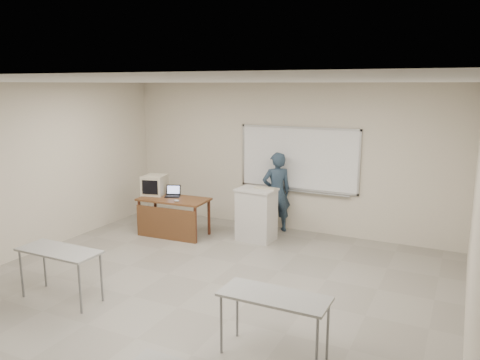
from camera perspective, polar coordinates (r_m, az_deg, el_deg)
The scene contains 10 objects.
floor at distance 6.63m, azimuth -7.58°, elevation -15.18°, with size 7.00×8.00×0.01m, color gray.
whiteboard at distance 9.48m, azimuth 7.13°, elevation 2.49°, with size 2.48×0.10×1.31m.
student_desks at distance 5.38m, azimuth -16.00°, elevation -14.17°, with size 4.40×2.20×0.73m.
instructor_desk at distance 9.32m, azimuth -8.42°, elevation -3.66°, with size 1.38×0.69×0.75m.
podium at distance 9.02m, azimuth 2.00°, elevation -4.21°, with size 0.72×0.53×1.02m.
crt_monitor at distance 9.72m, azimuth -10.38°, elevation -0.59°, with size 0.44×0.48×0.41m.
laptop at distance 9.51m, azimuth -8.07°, elevation -1.66°, with size 0.29×0.27×0.22m.
mouse at distance 9.08m, azimuth -7.74°, elevation -2.51°, with size 0.11×0.07×0.04m, color #9EA2A6.
keyboard at distance 8.90m, azimuth 3.12°, elevation -0.99°, with size 0.43×0.14×0.02m, color #B2A991.
presenter at distance 9.50m, azimuth 4.47°, elevation -1.50°, with size 0.60×0.39×1.64m, color black.
Camera 1 is at (3.34, -4.89, 2.97)m, focal length 35.00 mm.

